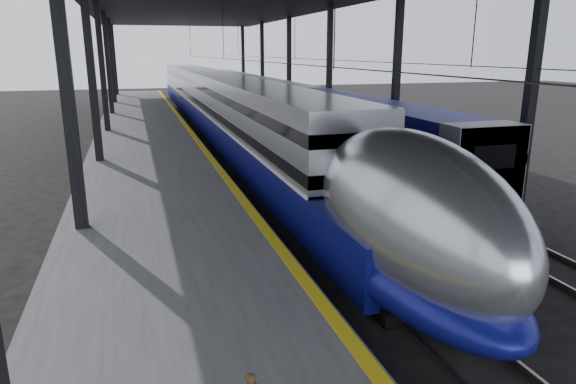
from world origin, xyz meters
name	(u,v)px	position (x,y,z in m)	size (l,w,h in m)	color
ground	(328,310)	(0.00, 0.00, 0.00)	(160.00, 160.00, 0.00)	black
platform	(147,149)	(-3.50, 20.00, 0.50)	(6.00, 80.00, 1.00)	#4C4C4F
yellow_strip	(196,138)	(-0.70, 20.00, 1.00)	(0.30, 80.00, 0.01)	gold
rails	(280,149)	(4.50, 20.00, 0.08)	(6.52, 80.00, 0.16)	slate
tgv_train	(220,107)	(2.00, 27.50, 2.05)	(3.06, 65.20, 4.38)	#ABADB2
second_train	(274,103)	(7.00, 30.65, 1.86)	(2.67, 56.05, 3.68)	navy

